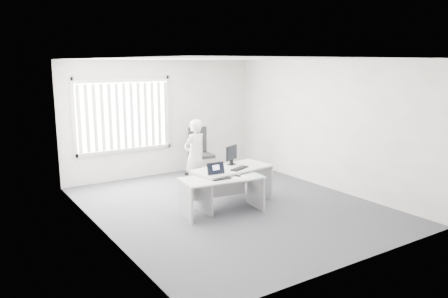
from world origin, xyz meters
TOP-DOWN VIEW (x-y plane):
  - ground at (0.00, 0.00)m, footprint 6.00×6.00m
  - wall_back at (0.00, 3.00)m, footprint 5.00×0.02m
  - wall_front at (0.00, -3.00)m, footprint 5.00×0.02m
  - wall_left at (-2.50, 0.00)m, footprint 0.02×6.00m
  - wall_right at (2.50, 0.00)m, footprint 0.02×6.00m
  - ceiling at (0.00, 0.00)m, footprint 5.00×6.00m
  - window at (-1.00, 2.96)m, footprint 2.32×0.06m
  - blinds at (-1.00, 2.90)m, footprint 2.20×0.10m
  - desk_near at (-0.37, -0.25)m, footprint 1.55×0.86m
  - desk_far at (0.10, 0.10)m, footprint 1.67×0.95m
  - office_chair at (0.65, 2.29)m, footprint 0.72×0.72m
  - person at (-0.06, 1.30)m, footprint 0.64×0.49m
  - laptop at (-0.44, -0.30)m, footprint 0.36×0.33m
  - paper_sheet at (-0.09, -0.41)m, footprint 0.32×0.24m
  - mouse at (-0.07, -0.34)m, footprint 0.06×0.10m
  - booklet at (0.24, -0.57)m, footprint 0.20×0.25m
  - keyboard at (0.16, -0.06)m, footprint 0.47×0.31m
  - monitor at (0.23, 0.32)m, footprint 0.40×0.27m

SIDE VIEW (x-z plane):
  - ground at x=0.00m, z-range 0.00..0.00m
  - office_chair at x=0.65m, z-range -0.22..0.96m
  - desk_near at x=-0.37m, z-range 0.15..0.82m
  - desk_far at x=0.10m, z-range 0.16..0.89m
  - paper_sheet at x=-0.09m, z-range 0.67..0.68m
  - booklet at x=0.24m, z-range 0.67..0.69m
  - mouse at x=-0.07m, z-range 0.68..0.72m
  - keyboard at x=0.16m, z-range 0.73..0.75m
  - person at x=-0.06m, z-range 0.00..1.55m
  - laptop at x=-0.44m, z-range 0.67..0.95m
  - monitor at x=0.23m, z-range 0.73..1.11m
  - wall_back at x=0.00m, z-range 0.00..2.80m
  - wall_front at x=0.00m, z-range 0.00..2.80m
  - wall_left at x=-2.50m, z-range 0.00..2.80m
  - wall_right at x=2.50m, z-range 0.00..2.80m
  - blinds at x=-1.00m, z-range 0.77..2.27m
  - window at x=-1.00m, z-range 0.67..2.43m
  - ceiling at x=0.00m, z-range 2.79..2.81m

